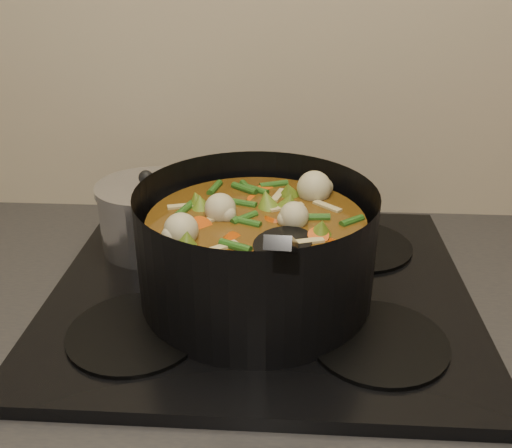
{
  "coord_description": "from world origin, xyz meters",
  "views": [
    {
      "loc": [
        0.04,
        1.2,
        1.4
      ],
      "look_at": [
        -0.01,
        1.9,
        1.05
      ],
      "focal_mm": 40.0,
      "sensor_mm": 36.0,
      "label": 1
    }
  ],
  "objects": [
    {
      "name": "saucepan",
      "position": [
        -0.19,
        2.04,
        0.99
      ],
      "size": [
        0.17,
        0.17,
        0.14
      ],
      "rotation": [
        0.0,
        0.0,
        0.33
      ],
      "color": "silver",
      "rests_on": "stovetop"
    },
    {
      "name": "stockpot",
      "position": [
        -0.01,
        1.9,
        1.01
      ],
      "size": [
        0.4,
        0.49,
        0.25
      ],
      "rotation": [
        0.0,
        0.0,
        -0.25
      ],
      "color": "black",
      "rests_on": "stovetop"
    },
    {
      "name": "stovetop",
      "position": [
        0.0,
        1.93,
        0.92
      ],
      "size": [
        0.62,
        0.54,
        0.03
      ],
      "color": "black",
      "rests_on": "counter"
    }
  ]
}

